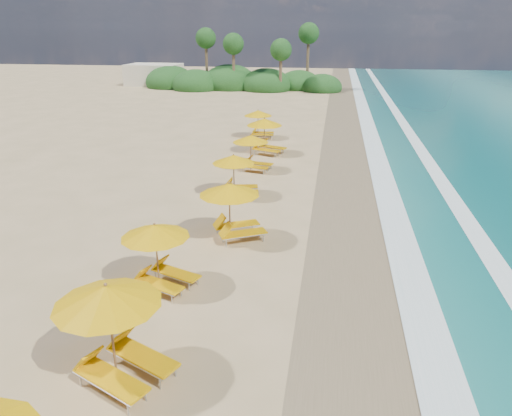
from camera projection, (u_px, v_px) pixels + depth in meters
ground at (256, 237)px, 18.57m from camera, size 160.00×160.00×0.00m
wet_sand at (361, 244)px, 17.97m from camera, size 4.00×160.00×0.01m
surf_foam at (436, 248)px, 17.56m from camera, size 4.00×160.00×0.01m
station_2 at (116, 328)px, 10.67m from camera, size 3.21×3.19×2.45m
station_3 at (161, 252)px, 14.62m from camera, size 2.75×2.71×2.13m
station_4 at (234, 207)px, 18.01m from camera, size 3.06×3.06×2.30m
station_5 at (237, 172)px, 22.70m from camera, size 2.50×2.40×2.07m
station_6 at (253, 150)px, 26.74m from camera, size 2.50×2.40×2.06m
station_7 at (267, 134)px, 30.22m from camera, size 2.96×2.91×2.31m
station_8 at (260, 122)px, 34.58m from camera, size 2.34×2.20×2.06m
treeline at (237, 81)px, 61.68m from camera, size 25.80×8.80×9.74m
beach_building at (154, 75)px, 65.65m from camera, size 7.00×5.00×2.80m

